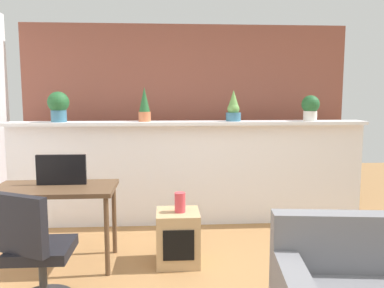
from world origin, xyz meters
The scene contains 12 objects.
divider_wall centered at (0.00, 2.00, 0.61)m, with size 4.28×0.16×1.23m, color white.
plant_shelf centered at (0.00, 1.96, 1.25)m, with size 4.28×0.32×0.04m, color white.
brick_wall_behind centered at (0.00, 2.60, 1.25)m, with size 4.28×0.10×2.50m, color brown.
potted_plant_0 centered at (-1.52, 1.96, 1.46)m, with size 0.25×0.25×0.35m.
potted_plant_1 centered at (-0.53, 1.98, 1.46)m, with size 0.15×0.15×0.41m.
potted_plant_2 centered at (0.54, 1.97, 1.42)m, with size 0.18×0.18×0.37m.
potted_plant_3 centered at (1.48, 1.96, 1.44)m, with size 0.22×0.22×0.31m.
desk centered at (-1.30, 0.88, 0.67)m, with size 1.10×0.60×0.75m.
tv_monitor centered at (-1.25, 0.96, 0.89)m, with size 0.46×0.04×0.28m, color black.
office_chair centered at (-1.23, 0.07, 0.39)m, with size 0.52×0.52×0.91m.
side_cube_shelf centered at (-0.17, 0.84, 0.25)m, with size 0.40×0.41×0.50m.
vase_on_shelf centered at (-0.15, 0.83, 0.59)m, with size 0.10×0.10×0.18m, color #CC3D47.
Camera 1 is at (-0.27, -2.74, 1.60)m, focal length 36.93 mm.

